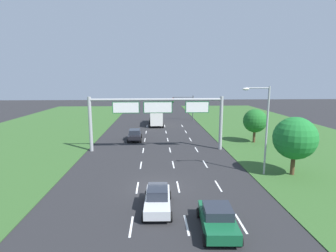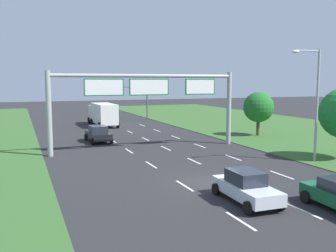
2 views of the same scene
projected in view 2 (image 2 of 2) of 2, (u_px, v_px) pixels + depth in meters
name	position (u px, v px, depth m)	size (l,w,h in m)	color
ground_plane	(211.00, 183.00, 22.68)	(200.00, 200.00, 0.00)	#262628
lane_dashes_inner_left	(151.00, 165.00, 27.57)	(0.14, 50.40, 0.01)	white
lane_dashes_inner_right	(194.00, 161.00, 28.86)	(0.14, 50.40, 0.01)	white
lane_dashes_slip	(233.00, 158.00, 30.14)	(0.14, 50.40, 0.01)	white
car_near_red	(98.00, 134.00, 37.96)	(2.23, 4.33, 1.65)	black
car_mid_lane	(246.00, 187.00, 19.01)	(2.12, 4.40, 1.62)	silver
box_truck	(103.00, 114.00, 51.50)	(2.86, 8.40, 3.11)	silver
sign_gantry	(148.00, 94.00, 33.26)	(17.24, 0.44, 7.00)	#9EA0A5
traffic_light_mast	(135.00, 96.00, 58.83)	(4.76, 0.49, 5.60)	#47494F
street_lamp	(313.00, 95.00, 28.01)	(2.61, 0.32, 8.50)	#9EA0A5
roadside_tree_mid	(258.00, 107.00, 41.80)	(3.38, 3.38, 4.94)	#513823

